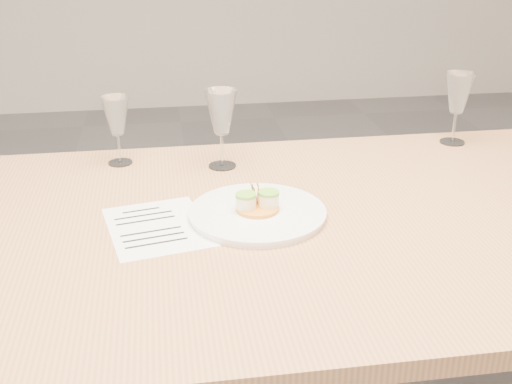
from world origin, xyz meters
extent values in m
cube|color=tan|center=(0.00, 0.00, 0.73)|extent=(2.40, 1.00, 0.04)
cylinder|color=white|center=(0.06, 0.02, 0.76)|extent=(0.30, 0.30, 0.01)
cylinder|color=white|center=(0.06, 0.02, 0.76)|extent=(0.30, 0.30, 0.01)
cylinder|color=orange|center=(0.06, 0.02, 0.77)|extent=(0.09, 0.09, 0.01)
cylinder|color=#FFEFD0|center=(0.03, 0.02, 0.79)|extent=(0.04, 0.04, 0.03)
cylinder|color=#FFEFD0|center=(0.08, 0.02, 0.79)|extent=(0.04, 0.04, 0.03)
cylinder|color=#84C938|center=(0.03, 0.02, 0.80)|extent=(0.05, 0.05, 0.01)
cylinder|color=#84C938|center=(0.08, 0.02, 0.80)|extent=(0.05, 0.05, 0.01)
cylinder|color=#D5C972|center=(0.11, -0.03, 0.76)|extent=(0.05, 0.05, 0.00)
cube|color=white|center=(-0.16, 0.00, 0.75)|extent=(0.25, 0.29, 0.00)
cube|color=black|center=(-0.20, 0.09, 0.75)|extent=(0.08, 0.02, 0.00)
cube|color=black|center=(-0.19, 0.06, 0.75)|extent=(0.13, 0.03, 0.00)
cube|color=black|center=(-0.18, 0.03, 0.75)|extent=(0.13, 0.03, 0.00)
cube|color=black|center=(-0.17, -0.02, 0.75)|extent=(0.13, 0.03, 0.00)
cube|color=black|center=(-0.17, -0.05, 0.75)|extent=(0.13, 0.03, 0.00)
cube|color=black|center=(-0.16, -0.07, 0.75)|extent=(0.13, 0.03, 0.00)
cylinder|color=white|center=(-0.25, 0.39, 0.75)|extent=(0.06, 0.06, 0.00)
cylinder|color=white|center=(-0.25, 0.39, 0.79)|extent=(0.01, 0.01, 0.08)
cone|color=white|center=(-0.25, 0.39, 0.88)|extent=(0.07, 0.07, 0.10)
cylinder|color=white|center=(0.01, 0.33, 0.75)|extent=(0.07, 0.07, 0.00)
cylinder|color=white|center=(0.01, 0.33, 0.80)|extent=(0.01, 0.01, 0.09)
cone|color=white|center=(0.01, 0.33, 0.90)|extent=(0.08, 0.08, 0.11)
cylinder|color=white|center=(0.69, 0.41, 0.75)|extent=(0.07, 0.07, 0.00)
cylinder|color=white|center=(0.69, 0.41, 0.80)|extent=(0.01, 0.01, 0.09)
cone|color=white|center=(0.69, 0.41, 0.90)|extent=(0.08, 0.08, 0.11)
camera|label=1|loc=(-0.14, -1.22, 1.36)|focal=45.00mm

